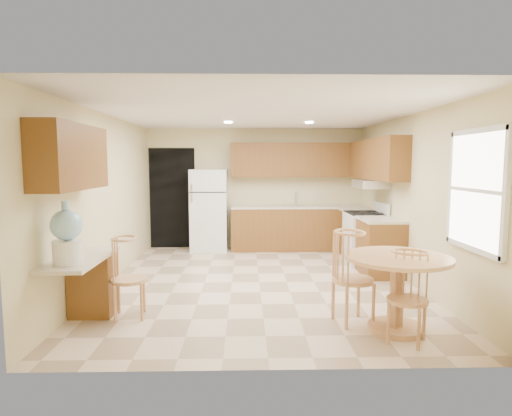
{
  "coord_description": "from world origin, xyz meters",
  "views": [
    {
      "loc": [
        -0.2,
        -6.28,
        1.79
      ],
      "look_at": [
        -0.04,
        0.3,
        1.09
      ],
      "focal_mm": 30.0,
      "sensor_mm": 36.0,
      "label": 1
    }
  ],
  "objects_px": {
    "stove": "(365,237)",
    "dining_table": "(397,282)",
    "refrigerator": "(209,210)",
    "chair_table_b": "(411,291)",
    "chair_desk": "(127,271)",
    "water_crock": "(67,236)",
    "chair_table_a": "(356,270)"
  },
  "relations": [
    {
      "from": "stove",
      "to": "dining_table",
      "type": "relative_size",
      "value": 0.99
    },
    {
      "from": "refrigerator",
      "to": "chair_table_b",
      "type": "height_order",
      "value": "refrigerator"
    },
    {
      "from": "chair_desk",
      "to": "water_crock",
      "type": "height_order",
      "value": "water_crock"
    },
    {
      "from": "dining_table",
      "to": "chair_table_a",
      "type": "xyz_separation_m",
      "value": [
        -0.4,
        0.15,
        0.09
      ]
    },
    {
      "from": "dining_table",
      "to": "chair_desk",
      "type": "height_order",
      "value": "chair_desk"
    },
    {
      "from": "dining_table",
      "to": "chair_desk",
      "type": "distance_m",
      "value": 2.98
    },
    {
      "from": "refrigerator",
      "to": "chair_table_b",
      "type": "distance_m",
      "value": 5.25
    },
    {
      "from": "stove",
      "to": "chair_desk",
      "type": "height_order",
      "value": "stove"
    },
    {
      "from": "stove",
      "to": "chair_table_b",
      "type": "xyz_separation_m",
      "value": [
        -0.52,
        -3.47,
        0.08
      ]
    },
    {
      "from": "stove",
      "to": "water_crock",
      "type": "xyz_separation_m",
      "value": [
        -3.92,
        -3.18,
        0.59
      ]
    },
    {
      "from": "refrigerator",
      "to": "stove",
      "type": "xyz_separation_m",
      "value": [
        2.88,
        -1.22,
        -0.36
      ]
    },
    {
      "from": "chair_table_b",
      "to": "chair_desk",
      "type": "height_order",
      "value": "chair_desk"
    },
    {
      "from": "stove",
      "to": "dining_table",
      "type": "distance_m",
      "value": 3.13
    },
    {
      "from": "chair_desk",
      "to": "chair_table_b",
      "type": "bearing_deg",
      "value": 67.48
    },
    {
      "from": "stove",
      "to": "chair_table_b",
      "type": "distance_m",
      "value": 3.51
    },
    {
      "from": "chair_table_a",
      "to": "chair_desk",
      "type": "distance_m",
      "value": 2.56
    },
    {
      "from": "stove",
      "to": "chair_table_a",
      "type": "distance_m",
      "value": 3.08
    },
    {
      "from": "refrigerator",
      "to": "dining_table",
      "type": "distance_m",
      "value": 4.92
    },
    {
      "from": "chair_table_a",
      "to": "chair_desk",
      "type": "height_order",
      "value": "chair_table_a"
    },
    {
      "from": "refrigerator",
      "to": "chair_table_a",
      "type": "distance_m",
      "value": 4.59
    },
    {
      "from": "stove",
      "to": "refrigerator",
      "type": "bearing_deg",
      "value": 157.01
    },
    {
      "from": "chair_table_a",
      "to": "chair_desk",
      "type": "xyz_separation_m",
      "value": [
        -2.55,
        0.24,
        -0.06
      ]
    },
    {
      "from": "refrigerator",
      "to": "chair_table_b",
      "type": "bearing_deg",
      "value": -63.37
    },
    {
      "from": "dining_table",
      "to": "chair_desk",
      "type": "bearing_deg",
      "value": 172.44
    },
    {
      "from": "refrigerator",
      "to": "chair_table_a",
      "type": "bearing_deg",
      "value": -64.9
    },
    {
      "from": "chair_table_a",
      "to": "chair_table_b",
      "type": "bearing_deg",
      "value": 22.56
    },
    {
      "from": "stove",
      "to": "dining_table",
      "type": "height_order",
      "value": "stove"
    },
    {
      "from": "refrigerator",
      "to": "chair_desk",
      "type": "relative_size",
      "value": 1.78
    },
    {
      "from": "chair_table_a",
      "to": "chair_table_b",
      "type": "height_order",
      "value": "chair_table_a"
    },
    {
      "from": "chair_desk",
      "to": "stove",
      "type": "bearing_deg",
      "value": 119.93
    },
    {
      "from": "chair_table_b",
      "to": "chair_desk",
      "type": "xyz_separation_m",
      "value": [
        -2.95,
        0.77,
        0.01
      ]
    },
    {
      "from": "stove",
      "to": "water_crock",
      "type": "distance_m",
      "value": 5.09
    }
  ]
}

